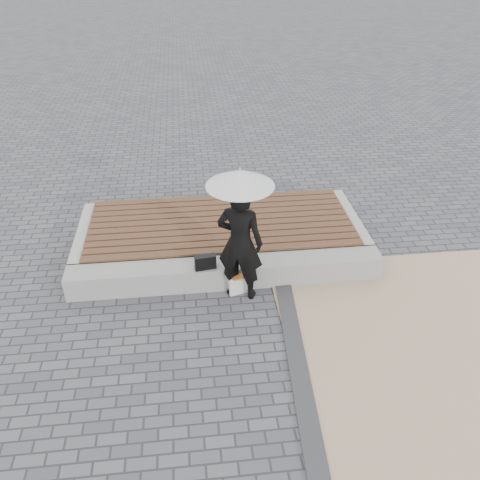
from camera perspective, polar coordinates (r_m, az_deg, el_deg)
The scene contains 10 objects.
ground at distance 6.93m, azimuth -0.25°, elevation -12.94°, with size 80.00×80.00×0.00m, color #4F4F54.
edging_band at distance 6.68m, azimuth 6.88°, elevation -15.29°, with size 0.25×5.20×0.04m, color #333336.
seating_ledge at distance 8.00m, azimuth -1.51°, elevation -3.71°, with size 5.00×0.45×0.40m, color gray.
timber_platform at distance 8.98m, azimuth -2.20°, elevation 0.85°, with size 5.00×2.00×0.40m, color #A7A7A1.
timber_decking at distance 8.87m, azimuth -2.23°, elevation 2.06°, with size 4.60×2.00×0.04m, color brown, non-canonical shape.
woman at distance 7.33m, azimuth -0.00°, elevation -0.34°, with size 0.69×0.45×1.90m, color black.
parasol at distance 6.81m, azimuth -0.00°, elevation 7.09°, with size 0.96×0.96×1.22m.
handbag at distance 7.69m, azimuth -3.99°, elevation -2.53°, with size 0.33×0.12×0.23m, color black.
canvas_tote at distance 7.82m, azimuth -0.13°, elevation -4.88°, with size 0.34×0.14×0.35m, color white.
magazine at distance 7.67m, azimuth -0.09°, elevation -4.04°, with size 0.28×0.20×0.01m, color #F55230.
Camera 1 is at (-0.51, -4.79, 4.99)m, focal length 37.42 mm.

